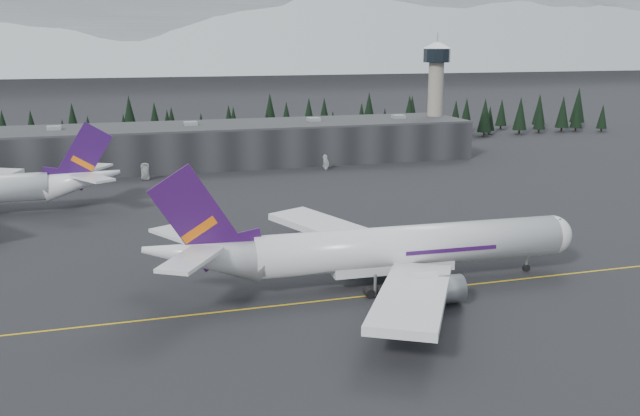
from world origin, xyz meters
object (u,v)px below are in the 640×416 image
object	(u,v)px
gse_vehicle_a	(146,178)
gse_vehicle_b	(326,167)
jet_main	(374,250)
control_tower	(436,85)
terminal	(223,144)

from	to	relation	value
gse_vehicle_a	gse_vehicle_b	bearing A→B (deg)	12.34
jet_main	control_tower	bearing A→B (deg)	62.55
terminal	gse_vehicle_a	distance (m)	33.73
terminal	gse_vehicle_b	xyz separation A→B (m)	(28.00, -19.94, -5.52)
control_tower	gse_vehicle_a	size ratio (longest dim) A/B	7.66
terminal	gse_vehicle_a	bearing A→B (deg)	-140.39
terminal	gse_vehicle_b	distance (m)	34.81
gse_vehicle_a	gse_vehicle_b	size ratio (longest dim) A/B	1.07
jet_main	gse_vehicle_b	xyz separation A→B (m)	(24.40, 102.65, -5.14)
gse_vehicle_a	control_tower	bearing A→B (deg)	24.51
terminal	gse_vehicle_a	size ratio (longest dim) A/B	32.52
control_tower	gse_vehicle_a	distance (m)	105.95
control_tower	jet_main	size ratio (longest dim) A/B	0.53
jet_main	gse_vehicle_b	size ratio (longest dim) A/B	15.58
gse_vehicle_b	control_tower	bearing A→B (deg)	112.88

